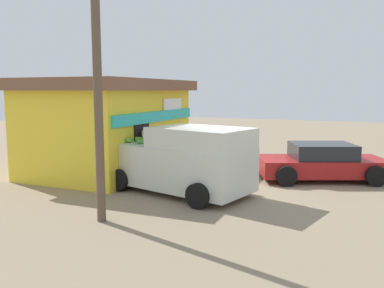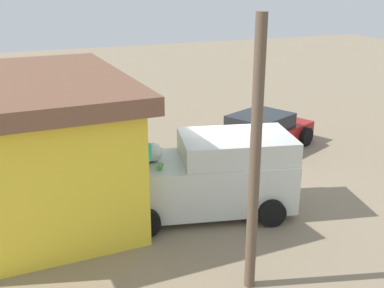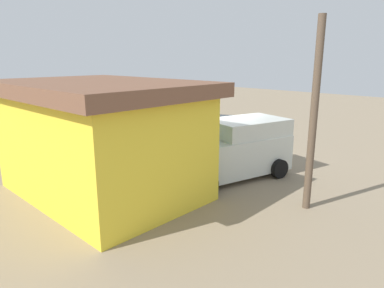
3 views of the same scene
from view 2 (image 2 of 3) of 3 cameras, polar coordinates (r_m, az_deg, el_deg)
name	(u,v)px [view 2 (image 2 of 3)]	position (r m, az deg, el deg)	size (l,w,h in m)	color
ground_plane	(224,183)	(13.72, 3.85, -4.72)	(60.00, 60.00, 0.00)	gray
storefront_bar	(35,143)	(12.27, -18.44, 0.08)	(6.49, 4.64, 3.40)	yellow
delivery_van	(208,174)	(11.73, 1.96, -3.70)	(3.03, 5.04, 2.95)	silver
parked_sedan	(260,133)	(16.37, 8.20, 1.37)	(3.41, 4.53, 1.24)	maroon
vendor_standing	(123,164)	(12.77, -8.33, -2.39)	(0.36, 0.57, 1.56)	navy
customer_bending	(149,182)	(11.69, -5.23, -4.56)	(0.60, 0.85, 1.36)	#726047
unloaded_banana_pile	(69,212)	(11.95, -14.66, -8.00)	(0.91, 0.91, 0.47)	silver
paint_bucket	(117,162)	(14.87, -9.09, -2.14)	(0.34, 0.34, 0.40)	#BF3F33
utility_pole	(255,162)	(8.33, 7.62, -2.18)	(0.20, 0.20, 5.09)	brown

